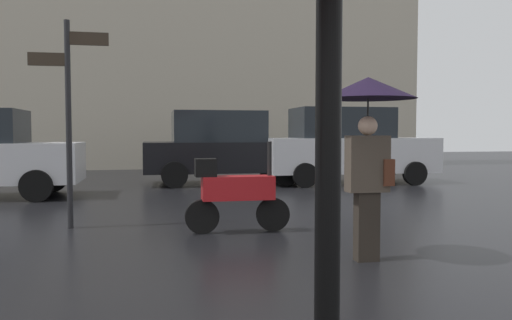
% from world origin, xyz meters
% --- Properties ---
extents(pedestrian_with_umbrella, '(1.00, 1.00, 1.94)m').
position_xyz_m(pedestrian_with_umbrella, '(1.38, 2.26, 1.54)').
color(pedestrian_with_umbrella, '#2A241E').
rests_on(pedestrian_with_umbrella, ground).
extents(parked_scooter, '(1.44, 0.32, 1.23)m').
position_xyz_m(parked_scooter, '(0.24, 4.06, 0.56)').
color(parked_scooter, black).
rests_on(parked_scooter, ground).
extents(parked_car_right, '(4.31, 2.01, 1.92)m').
position_xyz_m(parked_car_right, '(1.01, 10.81, 0.97)').
color(parked_car_right, black).
rests_on(parked_car_right, ground).
extents(parked_car_distant, '(4.52, 1.87, 2.00)m').
position_xyz_m(parked_car_distant, '(4.24, 10.21, 1.00)').
color(parked_car_distant, silver).
rests_on(parked_car_distant, ground).
extents(street_signpost, '(1.08, 0.08, 2.92)m').
position_xyz_m(street_signpost, '(-1.99, 4.83, 1.77)').
color(street_signpost, black).
rests_on(street_signpost, ground).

